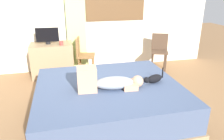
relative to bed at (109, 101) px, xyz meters
The scene contains 11 objects.
ground_plane 0.30m from the bed, 145.68° to the left, with size 16.00×16.00×0.00m, color olive.
back_wall_with_window 2.61m from the bed, 92.47° to the left, with size 6.40×0.14×2.90m.
bed is the anchor object (origin of this frame).
person_lying 0.41m from the bed, 109.78° to the right, with size 0.94×0.33×0.34m.
cat 0.76m from the bed, ahead, with size 0.35×0.18×0.21m.
desk 2.11m from the bed, 113.95° to the left, with size 0.90×0.56×0.74m.
tv_monitor 2.23m from the bed, 115.38° to the left, with size 0.48×0.10×0.35m.
cup 1.92m from the bed, 110.08° to the left, with size 0.08×0.08×0.10m, color #B23D38.
chair_by_desk 1.82m from the bed, 96.02° to the left, with size 0.45×0.45×0.86m.
chair_spare 2.42m from the bed, 46.91° to the left, with size 0.49×0.49×0.86m.
curtain_left 2.46m from the bed, 97.01° to the left, with size 0.44×0.06×2.66m, color #ADCC75.
Camera 1 is at (-0.50, -2.90, 1.87)m, focal length 34.40 mm.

